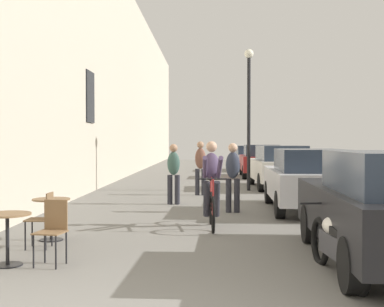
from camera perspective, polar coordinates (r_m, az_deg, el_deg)
The scene contains 15 objects.
building_facade_left at distance 18.84m, azimuth -11.23°, elevation 10.32°, with size 0.54×68.00×9.31m.
cafe_table_near at distance 7.59m, azimuth -19.67°, elevation -7.71°, with size 0.64×0.64×0.72m.
cafe_chair_near_toward_street at distance 7.46m, azimuth -15.10°, elevation -7.86°, with size 0.44×0.44×0.89m.
cafe_table_mid at distance 9.28m, azimuth -15.24°, elevation -6.04°, with size 0.64×0.64×0.72m.
cafe_chair_mid_toward_street at distance 8.63m, azimuth -16.05°, elevation -6.63°, with size 0.38×0.38×0.89m.
cyclist_on_bicycle at distance 10.33m, azimuth 2.19°, elevation -3.64°, with size 0.52×1.76×1.74m.
pedestrian_near at distance 12.44m, azimuth 4.51°, elevation -2.20°, with size 0.34×0.24×1.67m.
pedestrian_mid at distance 14.02m, azimuth -2.05°, elevation -1.87°, with size 0.36×0.27×1.64m.
pedestrian_far at distance 16.40m, azimuth 0.94°, elevation -1.26°, with size 0.35×0.26×1.71m.
street_lamp at distance 18.11m, azimuth 6.28°, elevation 5.77°, with size 0.32×0.32×4.90m.
parked_car_second at distance 12.97m, azimuth 12.60°, elevation -2.74°, with size 1.92×4.34×1.52m.
parked_car_third at distance 19.09m, azimuth 9.55°, elevation -1.38°, with size 1.96×4.43×1.56m.
parked_car_fourth at distance 24.87m, azimuth 7.54°, elevation -0.76°, with size 1.93×4.40×1.55m.
parked_car_fifth at distance 30.38m, azimuth 6.23°, elevation -0.46°, with size 1.81×4.15×1.46m.
parked_motorcycle at distance 6.87m, azimuth 15.69°, elevation -9.63°, with size 0.62×2.15×0.92m.
Camera 1 is at (0.70, -4.14, 1.70)m, focal length 48.44 mm.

